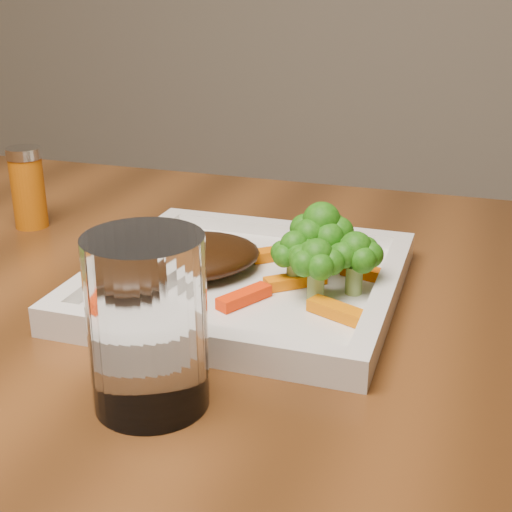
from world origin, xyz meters
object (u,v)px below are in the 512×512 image
(plate, at_px, (246,286))
(spice_shaker, at_px, (28,188))
(steak, at_px, (187,256))
(drinking_glass, at_px, (148,323))

(plate, xyz_separation_m, spice_shaker, (-0.29, 0.10, 0.04))
(plate, bearing_deg, spice_shaker, 161.87)
(steak, relative_size, drinking_glass, 1.15)
(plate, bearing_deg, steak, 176.70)
(plate, height_order, spice_shaker, spice_shaker)
(drinking_glass, bearing_deg, spice_shaker, 135.55)
(spice_shaker, xyz_separation_m, drinking_glass, (0.29, -0.28, 0.01))
(plate, relative_size, steak, 1.95)
(steak, distance_m, spice_shaker, 0.25)
(plate, relative_size, spice_shaker, 2.93)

